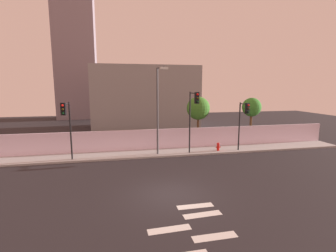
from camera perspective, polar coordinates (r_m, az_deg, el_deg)
ground_plane at (r=13.95m, az=0.61°, el=-15.40°), size 80.00×80.00×0.00m
sidewalk at (r=21.54m, az=-4.12°, el=-6.31°), size 36.00×2.40×0.15m
perimeter_wall at (r=22.56m, az=-4.59°, el=-3.06°), size 36.00×0.18×1.80m
crosswalk_marking at (r=10.91m, az=7.25°, el=-22.93°), size 3.58×4.72×0.01m
traffic_light_left at (r=22.37m, az=16.97°, el=2.20°), size 0.46×1.12×4.25m
traffic_light_center at (r=19.85m, az=-22.21°, el=1.56°), size 0.47×1.28×4.47m
traffic_light_right at (r=20.32m, az=5.82°, el=3.76°), size 0.40×1.54×5.19m
street_lamp_curbside at (r=20.24m, az=-2.25°, el=4.94°), size 0.63×1.92×7.11m
fire_hydrant at (r=22.54m, az=11.41°, el=-4.56°), size 0.44×0.26×0.72m
roadside_tree_leftmost at (r=24.61m, az=6.94°, el=4.01°), size 2.26×2.26×4.79m
roadside_tree_midleft at (r=27.01m, az=18.60°, el=4.01°), size 1.93×1.93×4.64m
low_building_distant at (r=36.16m, az=-5.18°, el=6.70°), size 14.91×6.00×8.63m
tower_on_skyline at (r=49.35m, az=-20.67°, el=20.06°), size 6.81×5.00×31.34m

